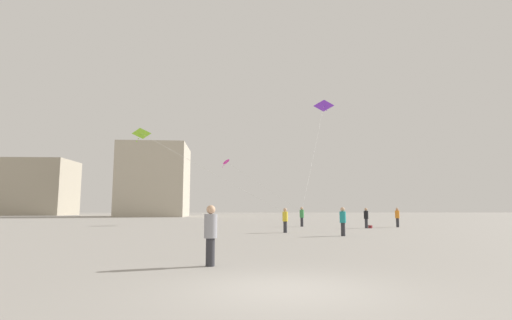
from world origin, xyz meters
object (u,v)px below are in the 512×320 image
building_left_hall (21,188)px  handbag_beside_flyer (370,227)px  person_in_grey (211,232)px  person_in_orange (397,216)px  person_in_yellow (285,219)px  kite_magenta_diamond (227,162)px  kite_lime_delta (145,136)px  person_in_teal (343,220)px  building_centre_hall (155,181)px  person_in_black (366,217)px  person_in_green (302,216)px  kite_violet_delta (324,107)px

building_left_hall → handbag_beside_flyer: (64.64, -64.67, -6.58)m
person_in_grey → person_in_orange: (14.36, 22.42, -0.01)m
person_in_grey → person_in_yellow: person_in_grey is taller
kite_magenta_diamond → kite_lime_delta: kite_lime_delta is taller
kite_magenta_diamond → handbag_beside_flyer: bearing=-45.6°
person_in_teal → building_centre_hall: building_centre_hall is taller
person_in_black → person_in_teal: person_in_teal is taller
person_in_grey → person_in_green: person_in_green is taller
person_in_orange → kite_violet_delta: kite_violet_delta is taller
kite_magenta_diamond → building_left_hall: 73.83m
person_in_yellow → handbag_beside_flyer: person_in_yellow is taller
person_in_orange → building_centre_hall: 57.22m
person_in_black → person_in_orange: (3.29, 1.72, 0.01)m
person_in_yellow → kite_magenta_diamond: kite_magenta_diamond is taller
person_in_black → handbag_beside_flyer: bearing=-114.2°
person_in_black → building_centre_hall: building_centre_hall is taller
kite_lime_delta → building_left_hall: 79.62m
kite_lime_delta → handbag_beside_flyer: (18.58, 0.27, -7.45)m
person_in_grey → building_left_hall: 100.85m
person_in_grey → person_in_yellow: 15.49m
person_in_yellow → kite_magenta_diamond: (-4.66, 18.35, 6.00)m
person_in_yellow → building_left_hall: (-56.98, 70.44, 5.80)m
building_left_hall → kite_lime_delta: bearing=-54.7°
kite_magenta_diamond → building_centre_hall: building_centre_hall is taller
person_in_orange → person_in_yellow: bearing=-99.9°
person_in_grey → person_in_green: size_ratio=0.97×
kite_violet_delta → person_in_teal: bearing=-99.5°
person_in_yellow → kite_lime_delta: 13.93m
person_in_black → kite_magenta_diamond: size_ratio=0.16×
kite_magenta_diamond → person_in_grey: bearing=-88.5°
person_in_teal → person_in_grey: (-6.82, -11.76, 0.01)m
person_in_teal → building_left_hall: bearing=-113.0°
person_in_black → person_in_yellow: bearing=87.7°
person_in_yellow → person_in_green: bearing=43.8°
person_in_grey → kite_magenta_diamond: kite_magenta_diamond is taller
person_in_yellow → person_in_green: size_ratio=0.94×
kite_lime_delta → handbag_beside_flyer: size_ratio=37.07×
person_in_grey → person_in_green: bearing=87.7°
kite_violet_delta → handbag_beside_flyer: bearing=-85.0°
person_in_orange → handbag_beside_flyer: size_ratio=5.28×
person_in_black → kite_magenta_diamond: kite_magenta_diamond is taller
person_in_orange → building_centre_hall: bearing=169.0°
person_in_teal → person_in_grey: person_in_grey is taller
person_in_green → kite_magenta_diamond: kite_magenta_diamond is taller
person_in_black → person_in_grey: bearing=111.7°
building_centre_hall → handbag_beside_flyer: 57.13m
person_in_yellow → building_left_hall: 90.79m
person_in_green → handbag_beside_flyer: bearing=-87.6°
person_in_teal → building_centre_hall: size_ratio=0.11×
building_centre_hall → person_in_black: bearing=-60.0°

